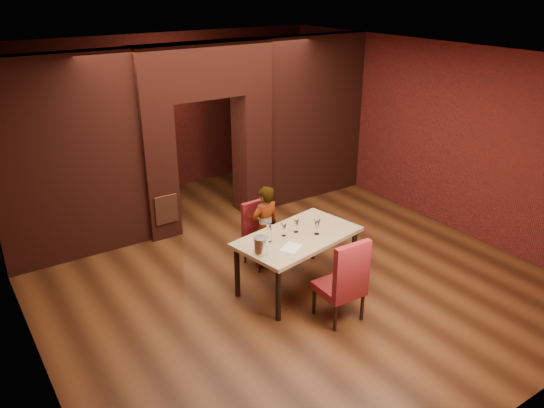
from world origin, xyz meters
The scene contains 25 objects.
floor centered at (0.00, 0.00, 0.00)m, with size 8.00×8.00×0.00m, color #4C2713.
ceiling centered at (0.00, 0.00, 3.20)m, with size 7.00×8.00×0.04m, color silver.
wall_back centered at (0.00, 4.00, 1.60)m, with size 7.00×0.04×3.20m, color maroon.
wall_front centered at (0.00, -4.00, 1.60)m, with size 7.00×0.04×3.20m, color maroon.
wall_left centered at (-3.50, 0.00, 1.60)m, with size 0.04×8.00×3.20m, color maroon.
wall_right centered at (3.50, 0.00, 1.60)m, with size 0.04×8.00×3.20m, color maroon.
pillar_left centered at (-0.95, 2.00, 1.15)m, with size 0.55×0.55×2.30m, color maroon.
pillar_right centered at (0.95, 2.00, 1.15)m, with size 0.55×0.55×2.30m, color maroon.
lintel centered at (0.00, 2.00, 2.75)m, with size 2.45×0.55×0.90m, color maroon.
wing_wall_left centered at (-2.36, 2.00, 1.60)m, with size 2.27×0.35×3.20m, color maroon.
wing_wall_right centered at (2.36, 2.00, 1.60)m, with size 2.27×0.35×3.20m, color maroon.
vent_panel centered at (-0.95, 1.71, 0.55)m, with size 0.40×0.03×0.50m, color brown.
rear_door centered at (-0.40, 3.94, 1.05)m, with size 0.90×0.08×2.10m, color black.
rear_door_frame centered at (-0.40, 3.90, 1.05)m, with size 1.02×0.04×2.22m, color black.
dining_table centered at (-0.01, -0.77, 0.41)m, with size 1.76×0.99×0.83m, color tan.
chair_far centered at (-0.08, 0.06, 0.50)m, with size 0.46×0.46×1.01m, color maroon.
chair_near centered at (-0.02, -1.69, 0.59)m, with size 0.54×0.54×1.18m, color maroon.
person_seated centered at (-0.06, 0.00, 0.66)m, with size 0.48×0.32×1.33m, color white.
wine_glass_a centered at (-0.18, -0.67, 0.92)m, with size 0.08×0.08×0.19m, color white, non-canonical shape.
wine_glass_b centered at (0.03, -0.67, 0.93)m, with size 0.08×0.08×0.21m, color white, non-canonical shape.
wine_glass_c centered at (0.23, -0.89, 0.94)m, with size 0.09×0.09×0.22m, color white, non-canonical shape.
tasting_sheet centered at (-0.31, -1.02, 0.83)m, with size 0.30×0.22×0.00m, color silver.
wine_bucket centered at (-0.74, -0.94, 0.95)m, with size 0.20×0.20×0.24m, color silver.
water_bottle centered at (-0.45, -0.70, 0.97)m, with size 0.07×0.07×0.30m, color white.
potted_plant centered at (0.64, 0.26, 0.20)m, with size 0.35×0.31×0.39m, color #316720.
Camera 1 is at (-4.04, -6.12, 4.17)m, focal length 35.00 mm.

